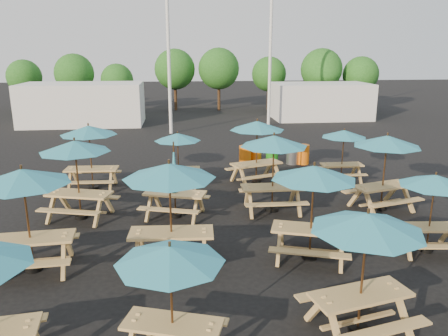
{
  "coord_description": "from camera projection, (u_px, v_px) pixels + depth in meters",
  "views": [
    {
      "loc": [
        -1.46,
        -12.74,
        4.99
      ],
      "look_at": [
        0.0,
        1.5,
        1.1
      ],
      "focal_mm": 35.0,
      "sensor_mm": 36.0,
      "label": 1
    }
  ],
  "objects": [
    {
      "name": "waste_bin_3",
      "position": [
        292.0,
        154.0,
        19.63
      ],
      "size": [
        0.54,
        0.54,
        0.87
      ],
      "primitive_type": "cylinder",
      "color": "gray",
      "rests_on": "ground"
    },
    {
      "name": "tree_3",
      "position": [
        175.0,
        69.0,
        36.34
      ],
      "size": [
        3.36,
        3.36,
        5.09
      ],
      "color": "#382314",
      "rests_on": "ground"
    },
    {
      "name": "picnic_unit_7",
      "position": [
        178.0,
        140.0,
        16.13
      ],
      "size": [
        1.83,
        1.83,
        2.04
      ],
      "rotation": [
        0.0,
        0.0,
        -0.06
      ],
      "color": "tan",
      "rests_on": "ground"
    },
    {
      "name": "picnic_unit_2",
      "position": [
        75.0,
        151.0,
        12.81
      ],
      "size": [
        2.56,
        2.56,
        2.45
      ],
      "rotation": [
        0.0,
        0.0,
        -0.27
      ],
      "color": "tan",
      "rests_on": "ground"
    },
    {
      "name": "event_tent_1",
      "position": [
        320.0,
        101.0,
        32.47
      ],
      "size": [
        7.0,
        4.0,
        2.6
      ],
      "primitive_type": "cube",
      "color": "silver",
      "rests_on": "ground"
    },
    {
      "name": "picnic_unit_9",
      "position": [
        314.0,
        179.0,
        10.26
      ],
      "size": [
        2.56,
        2.56,
        2.4
      ],
      "rotation": [
        0.0,
        0.0,
        -0.32
      ],
      "color": "tan",
      "rests_on": "ground"
    },
    {
      "name": "tree_7",
      "position": [
        361.0,
        75.0,
        36.24
      ],
      "size": [
        2.95,
        2.95,
        4.48
      ],
      "color": "#382314",
      "rests_on": "ground"
    },
    {
      "name": "picnic_unit_14",
      "position": [
        387.0,
        146.0,
        13.54
      ],
      "size": [
        2.56,
        2.56,
        2.45
      ],
      "rotation": [
        0.0,
        0.0,
        0.27
      ],
      "color": "tan",
      "rests_on": "ground"
    },
    {
      "name": "waste_bin_4",
      "position": [
        303.0,
        154.0,
        19.63
      ],
      "size": [
        0.54,
        0.54,
        0.87
      ],
      "primitive_type": "cylinder",
      "color": "orange",
      "rests_on": "ground"
    },
    {
      "name": "event_tent_0",
      "position": [
        83.0,
        104.0,
        29.81
      ],
      "size": [
        8.0,
        4.0,
        2.8
      ],
      "primitive_type": "cube",
      "color": "silver",
      "rests_on": "ground"
    },
    {
      "name": "picnic_unit_13",
      "position": [
        435.0,
        185.0,
        10.72
      ],
      "size": [
        1.9,
        1.9,
        2.06
      ],
      "rotation": [
        0.0,
        0.0,
        -0.1
      ],
      "color": "tan",
      "rests_on": "ground"
    },
    {
      "name": "picnic_unit_1",
      "position": [
        23.0,
        183.0,
        9.66
      ],
      "size": [
        2.27,
        2.27,
        2.48
      ],
      "rotation": [
        0.0,
        0.0,
        0.08
      ],
      "color": "tan",
      "rests_on": "ground"
    },
    {
      "name": "picnic_unit_15",
      "position": [
        344.0,
        137.0,
        16.73
      ],
      "size": [
        1.76,
        1.76,
        2.04
      ],
      "rotation": [
        0.0,
        0.0,
        -0.02
      ],
      "color": "tan",
      "rests_on": "ground"
    },
    {
      "name": "tree_2",
      "position": [
        117.0,
        80.0,
        35.07
      ],
      "size": [
        2.59,
        2.59,
        3.93
      ],
      "color": "#382314",
      "rests_on": "ground"
    },
    {
      "name": "picnic_unit_8",
      "position": [
        367.0,
        230.0,
        7.49
      ],
      "size": [
        2.38,
        2.38,
        2.33
      ],
      "rotation": [
        0.0,
        0.0,
        0.24
      ],
      "color": "tan",
      "rests_on": "ground"
    },
    {
      "name": "tree_6",
      "position": [
        321.0,
        69.0,
        35.77
      ],
      "size": [
        3.38,
        3.38,
        5.13
      ],
      "color": "#382314",
      "rests_on": "ground"
    },
    {
      "name": "tree_4",
      "position": [
        219.0,
        69.0,
        36.25
      ],
      "size": [
        3.41,
        3.41,
        5.17
      ],
      "color": "#382314",
      "rests_on": "ground"
    },
    {
      "name": "picnic_unit_11",
      "position": [
        257.0,
        130.0,
        16.33
      ],
      "size": [
        2.64,
        2.64,
        2.44
      ],
      "rotation": [
        0.0,
        0.0,
        0.34
      ],
      "color": "tan",
      "rests_on": "ground"
    },
    {
      "name": "tree_5",
      "position": [
        269.0,
        74.0,
        37.2
      ],
      "size": [
        2.94,
        2.94,
        4.45
      ],
      "color": "#382314",
      "rests_on": "ground"
    },
    {
      "name": "picnic_unit_4",
      "position": [
        170.0,
        262.0,
        6.82
      ],
      "size": [
        2.21,
        2.21,
        2.07
      ],
      "rotation": [
        0.0,
        0.0,
        -0.31
      ],
      "color": "tan",
      "rests_on": "ground"
    },
    {
      "name": "picnic_unit_6",
      "position": [
        175.0,
        187.0,
        13.24
      ],
      "size": [
        2.25,
        2.09,
        2.37
      ],
      "rotation": [
        0.0,
        0.0,
        -0.3
      ],
      "color": "tan",
      "rests_on": "ground"
    },
    {
      "name": "tree_1",
      "position": [
        74.0,
        73.0,
        34.84
      ],
      "size": [
        3.11,
        3.11,
        4.72
      ],
      "color": "#382314",
      "rests_on": "ground"
    },
    {
      "name": "picnic_unit_5",
      "position": [
        169.0,
        178.0,
        9.94
      ],
      "size": [
        2.24,
        2.24,
        2.53
      ],
      "rotation": [
        0.0,
        0.0,
        -0.05
      ],
      "color": "tan",
      "rests_on": "ground"
    },
    {
      "name": "mast_1",
      "position": [
        271.0,
        33.0,
        27.91
      ],
      "size": [
        0.2,
        0.2,
        12.0
      ],
      "primitive_type": "cylinder",
      "color": "silver",
      "rests_on": "ground"
    },
    {
      "name": "waste_bin_1",
      "position": [
        255.0,
        154.0,
        19.73
      ],
      "size": [
        0.54,
        0.54,
        0.87
      ],
      "primitive_type": "cylinder",
      "color": "orange",
      "rests_on": "ground"
    },
    {
      "name": "waste_bin_0",
      "position": [
        245.0,
        156.0,
        19.4
      ],
      "size": [
        0.54,
        0.54,
        0.87
      ],
      "primitive_type": "cylinder",
      "color": "orange",
      "rests_on": "ground"
    },
    {
      "name": "tree_0",
      "position": [
        24.0,
        77.0,
        35.79
      ],
      "size": [
        2.8,
        2.8,
        4.24
      ],
      "color": "#382314",
      "rests_on": "ground"
    },
    {
      "name": "mast_0",
      "position": [
        168.0,
        32.0,
        25.35
      ],
      "size": [
        0.2,
        0.2,
        12.0
      ],
      "primitive_type": "cylinder",
      "color": "silver",
      "rests_on": "ground"
    },
    {
      "name": "picnic_unit_3",
      "position": [
        89.0,
        134.0,
        15.63
      ],
      "size": [
        2.12,
        2.12,
        2.4
      ],
      "rotation": [
        0.0,
        0.0,
        -0.05
      ],
      "color": "tan",
      "rests_on": "ground"
    },
    {
      "name": "ground",
      "position": [
        229.0,
        214.0,
        13.68
      ],
      "size": [
        120.0,
        120.0,
        0.0
      ],
      "primitive_type": "plane",
      "color": "black",
      "rests_on": "ground"
    },
    {
      "name": "waste_bin_2",
      "position": [
        272.0,
        154.0,
        19.64
      ],
      "size": [
        0.54,
        0.54,
        0.87
      ],
      "primitive_type": "cylinder",
      "color": "#1B8217",
      "rests_on": "ground"
    },
    {
      "name": "picnic_unit_10",
      "position": [
        274.0,
        146.0,
        13.41
      ],
      "size": [
        2.11,
        2.11,
        2.48
      ],
      "rotation": [
        0.0,
        0.0,
        -0.0
      ],
      "color": "tan",
      "rests_on": "ground"
    }
  ]
}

